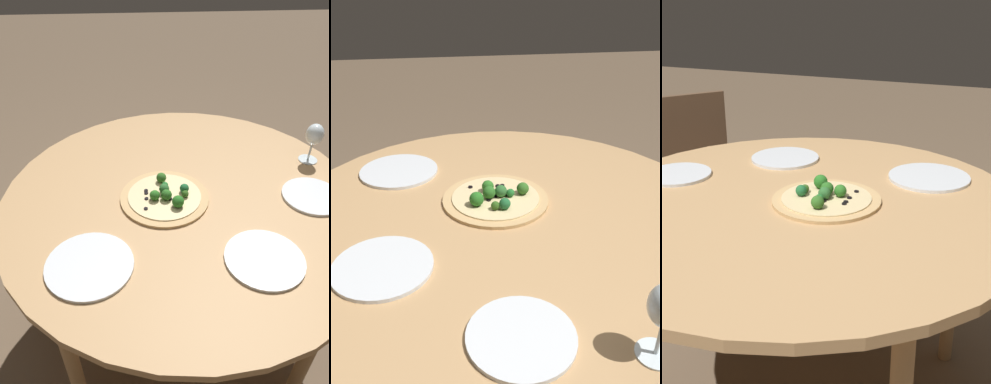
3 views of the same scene
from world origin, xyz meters
TOP-DOWN VIEW (x-y plane):
  - ground_plane at (0.00, 0.00)m, footprint 12.00×12.00m
  - dining_table at (0.00, 0.00)m, footprint 1.31×1.31m
  - pizza at (-0.07, -0.02)m, footprint 0.32×0.32m
  - wine_glass at (0.53, 0.19)m, footprint 0.08×0.08m
  - plate_near at (0.20, -0.32)m, footprint 0.24×0.24m
  - plate_far at (-0.31, -0.31)m, footprint 0.26×0.26m
  - plate_side at (0.46, -0.04)m, footprint 0.21×0.21m

SIDE VIEW (x-z plane):
  - ground_plane at x=0.00m, z-range 0.00..0.00m
  - dining_table at x=0.00m, z-range 0.31..1.06m
  - plate_near at x=0.20m, z-range 0.75..0.76m
  - plate_far at x=-0.31m, z-range 0.75..0.76m
  - plate_side at x=0.46m, z-range 0.75..0.76m
  - pizza at x=-0.07m, z-range 0.73..0.79m
  - wine_glass at x=0.53m, z-range 0.78..0.94m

